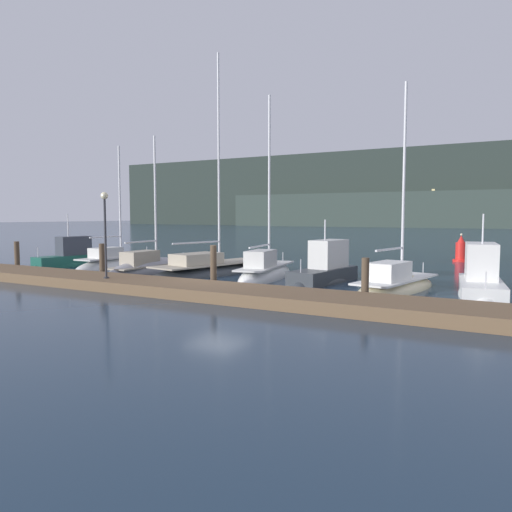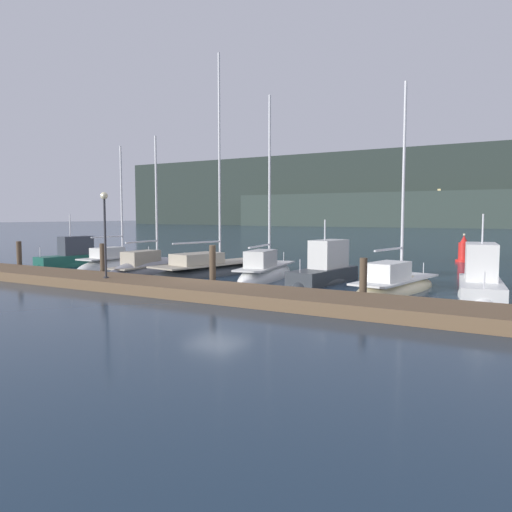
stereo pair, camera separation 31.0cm
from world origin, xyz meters
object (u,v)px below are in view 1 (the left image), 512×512
sailboat_berth_3 (149,271)px  sailboat_berth_7 (396,287)px  sailboat_berth_4 (209,272)px  channel_buoy (461,251)px  motorboat_berth_8 (481,287)px  sailboat_berth_2 (115,266)px  motorboat_berth_1 (69,262)px  sailboat_berth_5 (265,276)px  motorboat_berth_6 (325,275)px  dock_lamppost (105,220)px  rowboat_adrift (75,254)px

sailboat_berth_3 → sailboat_berth_7: bearing=0.6°
sailboat_berth_4 → channel_buoy: size_ratio=6.38×
sailboat_berth_7 → motorboat_berth_8: size_ratio=1.68×
sailboat_berth_2 → motorboat_berth_8: size_ratio=1.44×
motorboat_berth_1 → sailboat_berth_5: bearing=3.9°
sailboat_berth_2 → motorboat_berth_8: bearing=-0.9°
sailboat_berth_3 → motorboat_berth_6: (10.07, 1.10, 0.24)m
sailboat_berth_3 → dock_lamppost: 6.64m
sailboat_berth_3 → motorboat_berth_6: 10.13m
motorboat_berth_1 → sailboat_berth_5: size_ratio=0.47×
rowboat_adrift → sailboat_berth_7: bearing=-14.5°
sailboat_berth_4 → dock_lamppost: (-0.92, -6.62, 2.87)m
motorboat_berth_6 → dock_lamppost: dock_lamppost is taller
motorboat_berth_6 → rowboat_adrift: (-24.96, 6.44, -0.34)m
sailboat_berth_5 → motorboat_berth_6: (3.22, 0.04, 0.21)m
channel_buoy → rowboat_adrift: 30.35m
sailboat_berth_5 → channel_buoy: (7.42, 14.87, 0.60)m
motorboat_berth_6 → rowboat_adrift: size_ratio=1.61×
sailboat_berth_7 → motorboat_berth_1: bearing=-179.9°
motorboat_berth_8 → sailboat_berth_7: bearing=-171.1°
motorboat_berth_6 → channel_buoy: 15.42m
sailboat_berth_4 → motorboat_berth_6: bearing=-0.4°
motorboat_berth_1 → sailboat_berth_5: (13.65, 0.92, -0.15)m
motorboat_berth_8 → dock_lamppost: size_ratio=1.49×
sailboat_berth_4 → channel_buoy: (10.97, 14.78, 0.60)m
sailboat_berth_5 → dock_lamppost: (-4.47, -6.53, 2.87)m
motorboat_berth_1 → sailboat_berth_7: size_ratio=0.50×
sailboat_berth_4 → channel_buoy: bearing=53.4°
motorboat_berth_6 → sailboat_berth_7: 3.76m
motorboat_berth_1 → sailboat_berth_4: size_ratio=0.38×
sailboat_berth_4 → sailboat_berth_7: size_ratio=1.32×
sailboat_berth_7 → channel_buoy: bearing=87.9°
sailboat_berth_2 → sailboat_berth_4: 6.99m
rowboat_adrift → motorboat_berth_1: bearing=-42.5°
motorboat_berth_1 → sailboat_berth_7: bearing=0.1°
sailboat_berth_2 → sailboat_berth_4: sailboat_berth_4 is taller
sailboat_berth_5 → dock_lamppost: sailboat_berth_5 is taller
sailboat_berth_7 → channel_buoy: size_ratio=4.82×
sailboat_berth_7 → channel_buoy: 15.79m
motorboat_berth_6 → sailboat_berth_7: (3.64, -0.94, -0.20)m
sailboat_berth_4 → sailboat_berth_5: 3.55m
motorboat_berth_1 → dock_lamppost: (9.18, -5.61, 2.72)m
sailboat_berth_3 → dock_lamppost: size_ratio=2.24×
sailboat_berth_2 → rowboat_adrift: size_ratio=2.58×
sailboat_berth_2 → dock_lamppost: (6.07, -6.47, 2.88)m
sailboat_berth_2 → rowboat_adrift: bearing=149.7°
rowboat_adrift → sailboat_berth_2: bearing=-30.3°
sailboat_berth_5 → motorboat_berth_8: size_ratio=1.80×
channel_buoy → rowboat_adrift: size_ratio=0.62×
sailboat_berth_7 → dock_lamppost: sailboat_berth_7 is taller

